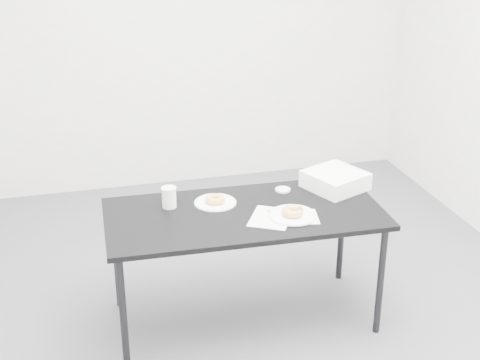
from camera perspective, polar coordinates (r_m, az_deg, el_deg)
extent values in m
plane|color=#4D4E53|center=(4.04, -0.82, -10.96)|extent=(4.00, 4.00, 0.00)
cube|color=white|center=(5.39, -6.23, 13.22)|extent=(4.00, 0.02, 2.70)
cube|color=black|center=(3.63, 0.37, -2.91)|extent=(1.52, 0.75, 0.03)
cylinder|color=black|center=(3.47, -9.94, -11.20)|extent=(0.04, 0.04, 0.66)
cylinder|color=black|center=(3.97, -10.51, -6.47)|extent=(0.04, 0.04, 0.66)
cylinder|color=black|center=(3.76, 11.90, -8.44)|extent=(0.04, 0.04, 0.66)
cylinder|color=black|center=(4.23, 8.65, -4.41)|extent=(0.04, 0.04, 0.66)
cube|color=white|center=(3.56, 2.65, -3.22)|extent=(0.31, 0.33, 0.00)
cube|color=green|center=(3.66, 3.49, -2.45)|extent=(0.06, 0.06, 0.00)
cylinder|color=#0B8241|center=(3.64, 3.23, -2.51)|extent=(0.12, 0.04, 0.01)
cube|color=white|center=(3.58, 5.23, -3.16)|extent=(0.21, 0.21, 0.00)
cylinder|color=white|center=(3.58, 4.52, -3.02)|extent=(0.26, 0.26, 0.01)
torus|color=#E28B47|center=(3.57, 4.53, -2.68)|extent=(0.15, 0.15, 0.04)
cylinder|color=white|center=(3.72, -2.12, -1.94)|extent=(0.23, 0.23, 0.01)
torus|color=#E28B47|center=(3.71, -2.13, -1.64)|extent=(0.14, 0.14, 0.04)
cylinder|color=white|center=(3.67, -6.08, -1.47)|extent=(0.08, 0.08, 0.12)
cylinder|color=silver|center=(3.88, 3.67, -0.84)|extent=(0.09, 0.09, 0.01)
cube|color=white|center=(3.93, 8.13, 0.00)|extent=(0.39, 0.39, 0.10)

